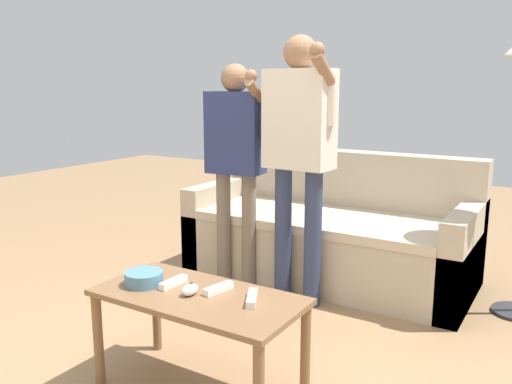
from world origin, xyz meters
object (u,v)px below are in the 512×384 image
Objects in this scene: game_remote_nunchuk at (190,290)px; game_remote_wand_near at (173,282)px; player_left at (236,149)px; coffee_table at (198,309)px; player_center at (299,139)px; game_remote_wand_spare at (219,289)px; game_remote_wand_far at (252,298)px; couch at (331,234)px; snack_bowl at (144,278)px.

game_remote_nunchuk is 0.14m from game_remote_wand_near.
player_left reaches higher than game_remote_nunchuk.
game_remote_nunchuk is at bearing -132.53° from coffee_table.
player_center reaches higher than player_left.
player_left is (-0.59, 1.17, 0.54)m from coffee_table.
game_remote_wand_spare is at bearing -81.45° from player_center.
player_left reaches higher than coffee_table.
game_remote_wand_far is at bearing -3.81° from game_remote_wand_spare.
player_left is at bearing 174.36° from player_center.
couch is 1.32× the size of player_left.
couch is 11.42× the size of snack_bowl.
snack_bowl reaches higher than game_remote_wand_near.
couch is at bearing 96.28° from game_remote_wand_spare.
couch is 12.50× the size of game_remote_wand_near.
couch is 1.67m from game_remote_wand_near.
player_center is at bearing 81.31° from snack_bowl.
game_remote_wand_far is at bearing 4.97° from game_remote_wand_near.
snack_bowl is 1.33m from player_left.
player_left reaches higher than couch.
snack_bowl is 0.52m from game_remote_wand_far.
snack_bowl is (-0.16, -1.72, 0.19)m from couch.
couch is 0.94m from player_left.
snack_bowl reaches higher than game_remote_nunchuk.
player_center reaches higher than game_remote_nunchuk.
player_left is (-0.57, 1.20, 0.45)m from game_remote_nunchuk.
player_center is (-0.10, 1.13, 0.64)m from coffee_table.
player_left is 9.24× the size of game_remote_wand_far.
player_center is at bearing 87.08° from game_remote_wand_near.
coffee_table is 0.10m from game_remote_nunchuk.
player_center is 1.25m from game_remote_wand_far.
player_left is (-0.31, 1.21, 0.44)m from snack_bowl.
snack_bowl is at bearing -169.73° from game_remote_wand_far.
game_remote_wand_near is at bearing 25.97° from snack_bowl.
game_remote_wand_near is (-0.06, -1.10, -0.55)m from player_center.
game_remote_nunchuk is 0.27m from game_remote_wand_far.
coffee_table is 1.42m from player_left.
game_remote_wand_near is at bearing 172.33° from coffee_table.
game_remote_wand_far is (0.36, -1.63, 0.17)m from couch.
couch is at bearing 93.98° from coffee_table.
player_center is at bearing 93.76° from game_remote_nunchuk.
game_remote_nunchuk is at bearing -163.04° from game_remote_wand_far.
snack_bowl reaches higher than game_remote_wand_spare.
coffee_table is at bearing -167.04° from game_remote_wand_far.
coffee_table is 0.18m from game_remote_wand_near.
game_remote_nunchuk reaches higher than coffee_table.
player_center is at bearing 107.53° from game_remote_wand_far.
game_remote_wand_far is at bearing -53.50° from player_left.
game_remote_wand_spare is (0.34, 0.11, -0.01)m from snack_bowl.
player_center reaches higher than game_remote_wand_far.
game_remote_wand_near is (0.43, -1.15, -0.46)m from player_left.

